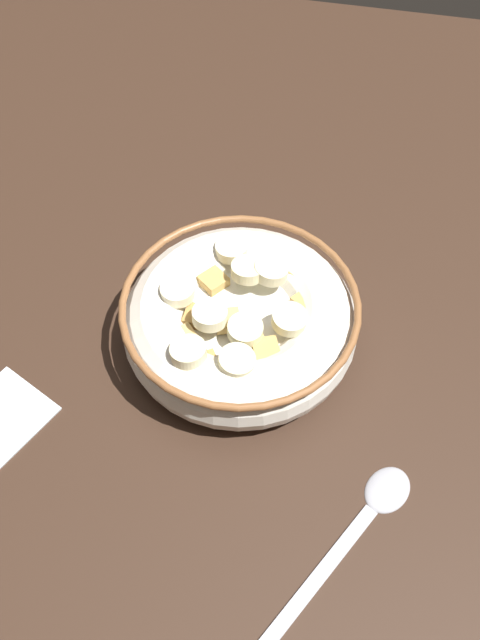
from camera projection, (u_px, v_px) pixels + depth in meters
The scene contains 3 objects.
ground_plane at pixel (240, 348), 57.97cm from camera, with size 107.61×107.61×2.00cm, color #332116.
cereal_bowl at pixel (240, 320), 54.70cm from camera, with size 18.84×18.84×6.40cm.
spoon at pixel (366, 516), 48.07cm from camera, with size 15.43×9.83×0.80cm.
Camera 1 is at (31.37, 6.68, 47.35)cm, focal length 38.46 mm.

